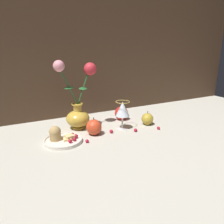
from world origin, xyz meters
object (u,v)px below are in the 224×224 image
at_px(plate_with_pastries, 61,138).
at_px(apple_at_table_edge, 147,119).
at_px(apple_beside_vase, 94,127).
at_px(apple_near_glass, 121,113).
at_px(wine_glass, 123,110).
at_px(vase, 78,107).

bearing_deg(plate_with_pastries, apple_at_table_edge, 1.38).
bearing_deg(plate_with_pastries, apple_beside_vase, 5.09).
bearing_deg(apple_near_glass, apple_beside_vase, -149.29).
relative_size(wine_glass, apple_beside_vase, 1.65).
xyz_separation_m(wine_glass, apple_near_glass, (0.07, 0.13, -0.06)).
bearing_deg(apple_beside_vase, vase, 108.71).
height_order(vase, apple_at_table_edge, vase).
relative_size(vase, plate_with_pastries, 2.06).
bearing_deg(apple_near_glass, vase, -175.05).
bearing_deg(plate_with_pastries, vase, 45.31).
height_order(vase, apple_near_glass, vase).
height_order(vase, plate_with_pastries, vase).
bearing_deg(plate_with_pastries, wine_glass, 4.03).
bearing_deg(apple_at_table_edge, plate_with_pastries, -178.62).
xyz_separation_m(apple_beside_vase, apple_near_glass, (0.23, 0.14, 0.00)).
bearing_deg(wine_glass, plate_with_pastries, -175.97).
relative_size(apple_near_glass, apple_at_table_edge, 1.17).
relative_size(plate_with_pastries, apple_beside_vase, 1.94).
distance_m(vase, apple_at_table_edge, 0.38).
distance_m(plate_with_pastries, wine_glass, 0.34).
bearing_deg(wine_glass, apple_beside_vase, -177.03).
height_order(plate_with_pastries, apple_at_table_edge, same).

